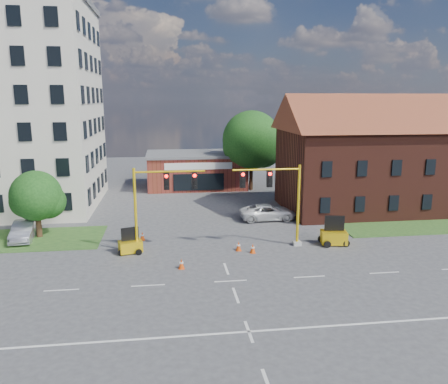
{
  "coord_description": "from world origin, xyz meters",
  "views": [
    {
      "loc": [
        -3.68,
        -24.75,
        10.93
      ],
      "look_at": [
        0.91,
        10.0,
        3.45
      ],
      "focal_mm": 35.0,
      "sensor_mm": 36.0,
      "label": 1
    }
  ],
  "objects_px": {
    "trailer_east": "(334,236)",
    "pickup_white": "(268,212)",
    "signal_mast_west": "(158,199)",
    "trailer_west": "(130,245)",
    "signal_mast_east": "(277,196)"
  },
  "relations": [
    {
      "from": "trailer_east",
      "to": "pickup_white",
      "type": "height_order",
      "value": "trailer_east"
    },
    {
      "from": "trailer_east",
      "to": "pickup_white",
      "type": "bearing_deg",
      "value": 124.11
    },
    {
      "from": "signal_mast_east",
      "to": "pickup_white",
      "type": "distance_m",
      "value": 8.06
    },
    {
      "from": "signal_mast_west",
      "to": "trailer_west",
      "type": "height_order",
      "value": "signal_mast_west"
    },
    {
      "from": "pickup_white",
      "to": "signal_mast_west",
      "type": "bearing_deg",
      "value": 126.15
    },
    {
      "from": "signal_mast_east",
      "to": "pickup_white",
      "type": "height_order",
      "value": "signal_mast_east"
    },
    {
      "from": "trailer_east",
      "to": "pickup_white",
      "type": "relative_size",
      "value": 0.42
    },
    {
      "from": "trailer_east",
      "to": "trailer_west",
      "type": "bearing_deg",
      "value": -170.6
    },
    {
      "from": "signal_mast_west",
      "to": "trailer_west",
      "type": "bearing_deg",
      "value": -178.2
    },
    {
      "from": "signal_mast_east",
      "to": "pickup_white",
      "type": "relative_size",
      "value": 1.2
    },
    {
      "from": "signal_mast_west",
      "to": "pickup_white",
      "type": "distance_m",
      "value": 12.65
    },
    {
      "from": "signal_mast_west",
      "to": "signal_mast_east",
      "type": "bearing_deg",
      "value": 0.0
    },
    {
      "from": "signal_mast_west",
      "to": "trailer_west",
      "type": "distance_m",
      "value": 3.96
    },
    {
      "from": "signal_mast_east",
      "to": "trailer_east",
      "type": "relative_size",
      "value": 2.85
    },
    {
      "from": "trailer_west",
      "to": "pickup_white",
      "type": "relative_size",
      "value": 0.36
    }
  ]
}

